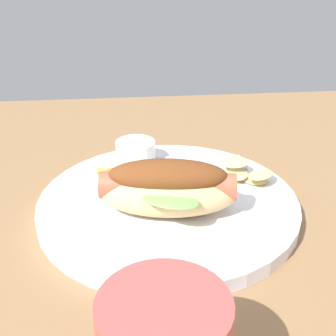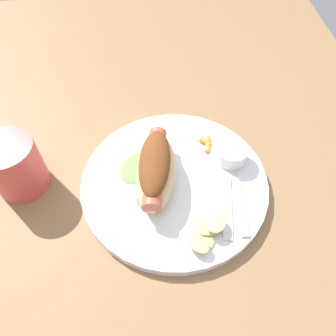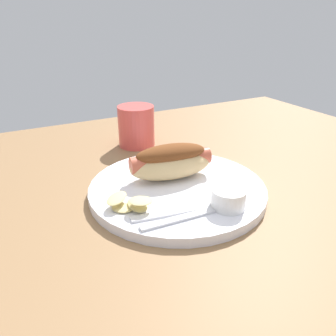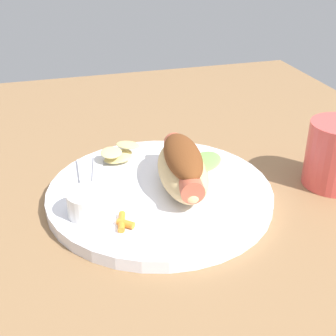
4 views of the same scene
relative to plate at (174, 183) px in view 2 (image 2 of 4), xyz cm
name	(u,v)px [view 2 (image 2 of 4)]	position (x,y,z in cm)	size (l,w,h in cm)	color
ground_plane	(155,174)	(-3.31, -2.97, -1.70)	(120.00, 90.00, 1.80)	olive
plate	(174,183)	(0.00, 0.00, 0.00)	(29.50, 29.50, 1.60)	white
hot_dog	(156,168)	(-0.36, -2.76, 3.86)	(15.28, 10.60, 6.10)	#DBB77A
sauce_ramekin	(231,154)	(-3.25, 9.58, 2.27)	(5.17, 5.17, 2.94)	white
fork	(237,192)	(3.06, 9.38, 1.00)	(15.81, 1.99, 0.40)	silver
knife	(227,199)	(4.23, 7.52, 0.98)	(13.56, 1.40, 0.36)	silver
chips_pile	(206,232)	(9.81, 3.43, 1.82)	(7.05, 7.19, 2.17)	#D8C57E
carrot_garnish	(207,143)	(-6.81, 6.20, 1.21)	(3.47, 2.17, 0.85)	orange
drinking_cup	(15,166)	(-2.73, -24.15, 3.76)	(8.17, 8.17, 9.12)	#D84C47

